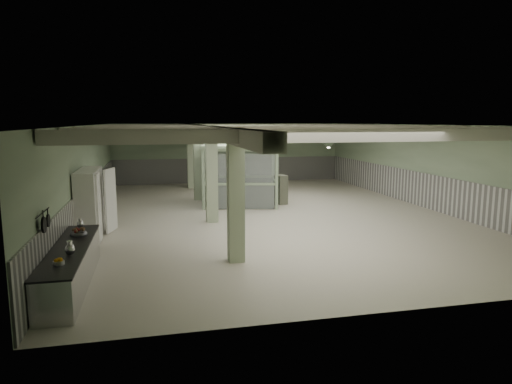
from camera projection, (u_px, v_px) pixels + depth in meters
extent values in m
plane|color=silver|center=(270.00, 213.00, 18.74)|extent=(20.00, 20.00, 0.00)
cube|color=silver|center=(270.00, 125.00, 18.18)|extent=(14.00, 20.00, 0.02)
cube|color=#A2BA95|center=(229.00, 153.00, 28.09)|extent=(14.00, 0.02, 3.60)
cube|color=#A2BA95|center=(400.00, 224.00, 8.83)|extent=(14.00, 0.02, 3.60)
cube|color=#A2BA95|center=(87.00, 174.00, 16.92)|extent=(0.02, 20.00, 3.60)
cube|color=#A2BA95|center=(424.00, 166.00, 20.00)|extent=(0.02, 20.00, 3.60)
cube|color=silver|center=(90.00, 202.00, 17.09)|extent=(0.05, 19.90, 1.50)
cube|color=silver|center=(422.00, 190.00, 20.16)|extent=(0.05, 19.90, 1.50)
cube|color=silver|center=(229.00, 170.00, 28.23)|extent=(13.90, 0.05, 1.50)
cube|color=beige|center=(208.00, 131.00, 17.66)|extent=(0.45, 19.90, 0.40)
cube|color=beige|center=(348.00, 135.00, 10.98)|extent=(13.90, 0.35, 0.32)
cube|color=beige|center=(313.00, 133.00, 13.39)|extent=(13.90, 0.35, 0.32)
cube|color=beige|center=(288.00, 131.00, 15.80)|extent=(13.90, 0.35, 0.32)
cube|color=beige|center=(270.00, 130.00, 18.21)|extent=(13.90, 0.35, 0.32)
cube|color=beige|center=(256.00, 129.00, 20.62)|extent=(13.90, 0.35, 0.32)
cube|color=beige|center=(245.00, 128.00, 23.02)|extent=(13.90, 0.35, 0.32)
cube|color=beige|center=(236.00, 127.00, 25.43)|extent=(13.90, 0.35, 0.32)
cube|color=#B5C7A1|center=(236.00, 196.00, 12.13)|extent=(0.42, 0.42, 3.60)
cube|color=#B5C7A1|center=(212.00, 174.00, 16.94)|extent=(0.42, 0.42, 3.60)
cube|color=#B5C7A1|center=(198.00, 162.00, 21.76)|extent=(0.42, 0.42, 3.60)
cube|color=#B5C7A1|center=(191.00, 156.00, 25.61)|extent=(0.42, 0.42, 3.60)
cylinder|color=black|center=(43.00, 213.00, 9.61)|extent=(0.02, 1.20, 0.02)
cone|color=#344332|center=(329.00, 145.00, 13.56)|extent=(0.44, 0.44, 0.22)
cone|color=#344332|center=(279.00, 138.00, 18.86)|extent=(0.44, 0.44, 0.22)
cone|color=#344332|center=(253.00, 135.00, 23.67)|extent=(0.44, 0.44, 0.22)
cube|color=silver|center=(71.00, 267.00, 10.49)|extent=(0.76, 4.53, 0.88)
cube|color=black|center=(70.00, 248.00, 10.42)|extent=(0.80, 4.57, 0.04)
cylinder|color=#B2B2B7|center=(59.00, 263.00, 9.15)|extent=(0.26, 0.26, 0.08)
cylinder|color=black|center=(44.00, 225.00, 9.46)|extent=(0.05, 0.34, 0.34)
cylinder|color=black|center=(48.00, 221.00, 9.86)|extent=(0.04, 0.28, 0.28)
cube|color=white|center=(90.00, 204.00, 14.67)|extent=(0.62, 2.46, 2.26)
cube|color=white|center=(99.00, 206.00, 14.21)|extent=(0.06, 0.92, 2.16)
cube|color=white|center=(107.00, 200.00, 15.42)|extent=(0.31, 0.90, 2.16)
cube|color=silver|center=(100.00, 206.00, 14.21)|extent=(0.02, 0.05, 0.30)
cube|color=silver|center=(104.00, 200.00, 15.30)|extent=(0.02, 0.05, 0.30)
cube|color=#A4BD97|center=(203.00, 180.00, 19.33)|extent=(0.14, 0.14, 2.60)
cube|color=#A4BD97|center=(209.00, 173.00, 21.90)|extent=(0.14, 0.14, 2.60)
cube|color=#A4BD97|center=(277.00, 179.00, 19.39)|extent=(0.14, 0.14, 2.60)
cube|color=#A4BD97|center=(273.00, 173.00, 21.96)|extent=(0.14, 0.14, 2.60)
cube|color=#A4BD97|center=(240.00, 146.00, 20.44)|extent=(3.88, 3.48, 0.12)
cube|color=white|center=(240.00, 197.00, 19.48)|extent=(2.87, 0.65, 1.05)
cube|color=silver|center=(240.00, 168.00, 19.29)|extent=(2.87, 0.65, 1.22)
cube|color=white|center=(241.00, 188.00, 22.05)|extent=(2.87, 0.65, 1.05)
cube|color=silver|center=(241.00, 163.00, 21.86)|extent=(2.87, 0.65, 1.22)
cube|color=white|center=(206.00, 192.00, 20.73)|extent=(0.55, 2.36, 1.05)
cube|color=silver|center=(206.00, 165.00, 20.54)|extent=(0.55, 2.36, 1.22)
cube|color=white|center=(275.00, 192.00, 20.79)|extent=(0.55, 2.36, 1.05)
cube|color=silver|center=(275.00, 165.00, 20.60)|extent=(0.55, 2.36, 1.22)
cube|color=#626554|center=(281.00, 190.00, 20.83)|extent=(0.54, 0.68, 1.32)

